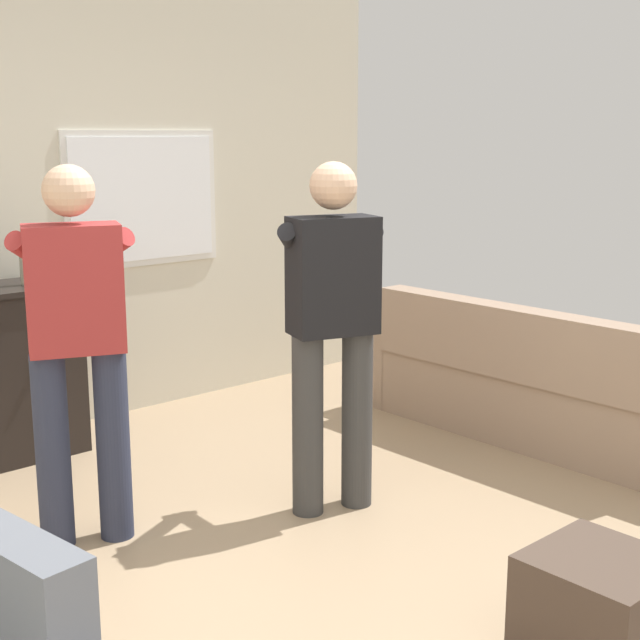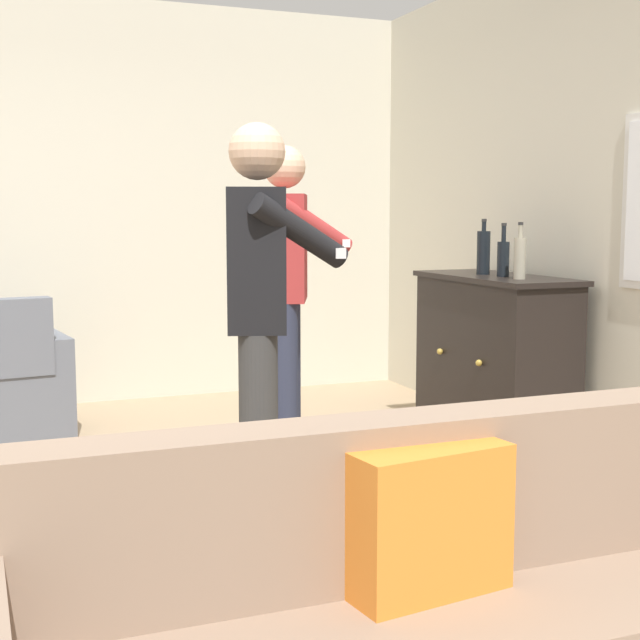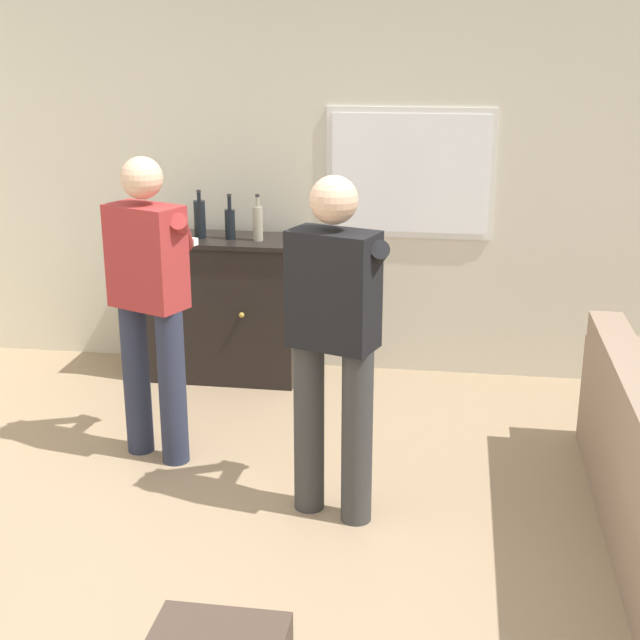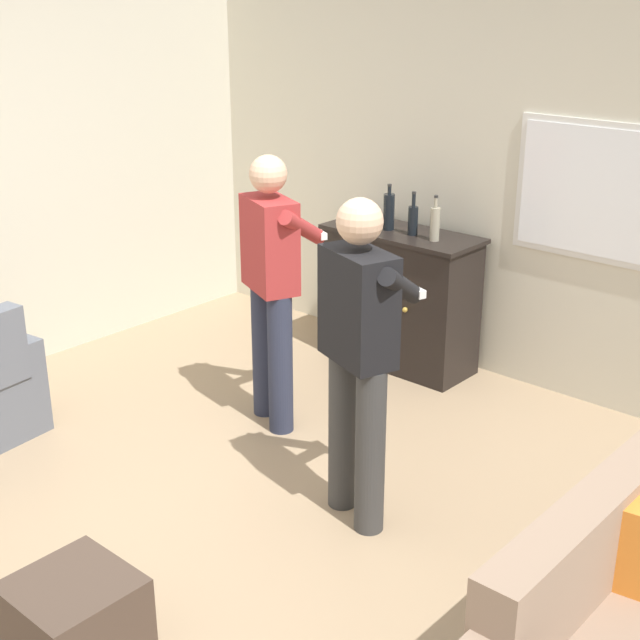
% 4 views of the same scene
% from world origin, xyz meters
% --- Properties ---
extents(ground, '(10.40, 10.40, 0.00)m').
position_xyz_m(ground, '(0.00, 0.00, 0.00)').
color(ground, '#9E8466').
extents(wall_back_with_window, '(5.20, 0.15, 2.80)m').
position_xyz_m(wall_back_with_window, '(0.02, 2.66, 1.40)').
color(wall_back_with_window, beige).
rests_on(wall_back_with_window, ground).
extents(sideboard_cabinet, '(1.12, 0.49, 0.98)m').
position_xyz_m(sideboard_cabinet, '(-0.59, 2.30, 0.49)').
color(sideboard_cabinet, black).
rests_on(sideboard_cabinet, ground).
extents(bottle_wine_green, '(0.07, 0.07, 0.31)m').
position_xyz_m(bottle_wine_green, '(-0.29, 2.26, 1.10)').
color(bottle_wine_green, gray).
rests_on(bottle_wine_green, sideboard_cabinet).
extents(bottle_liquor_amber, '(0.07, 0.07, 0.30)m').
position_xyz_m(bottle_liquor_amber, '(-0.49, 2.28, 1.09)').
color(bottle_liquor_amber, black).
rests_on(bottle_liquor_amber, sideboard_cabinet).
extents(bottle_spirits_clear, '(0.08, 0.08, 0.32)m').
position_xyz_m(bottle_spirits_clear, '(-0.69, 2.28, 1.11)').
color(bottle_spirits_clear, black).
rests_on(bottle_spirits_clear, sideboard_cabinet).
extents(person_standing_left, '(0.51, 0.52, 1.68)m').
position_xyz_m(person_standing_left, '(-0.62, 1.05, 0.94)').
color(person_standing_left, '#282D42').
rests_on(person_standing_left, ground).
extents(person_standing_right, '(0.53, 0.52, 1.68)m').
position_xyz_m(person_standing_right, '(0.44, 0.57, 0.94)').
color(person_standing_right, '#383838').
rests_on(person_standing_right, ground).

